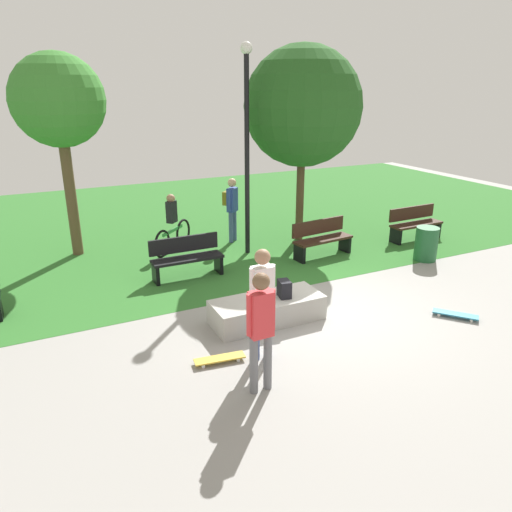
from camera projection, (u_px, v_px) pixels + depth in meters
The scene contains 17 objects.
ground_plane at pixel (320, 309), 9.27m from camera, with size 28.00×28.00×0.00m, color gray.
grass_lawn at pixel (193, 218), 15.65m from camera, with size 26.60×12.92×0.01m, color #2D6B28.
concrete_ledge at pixel (267, 310), 8.72m from camera, with size 2.05×0.81×0.45m, color #A8A59E.
backpack_on_ledge at pixel (284, 289), 8.65m from camera, with size 0.28×0.20×0.32m, color black.
skater_performing_trick at pixel (262, 295), 7.25m from camera, with size 0.43×0.24×1.82m.
skater_watching at pixel (261, 323), 6.45m from camera, with size 0.43×0.24×1.79m.
skateboard_by_ledge at pixel (220, 359), 7.46m from camera, with size 0.82×0.30×0.08m.
skateboard_spare at pixel (455, 314), 8.90m from camera, with size 0.66×0.74×0.08m.
park_bench_near_path at pixel (186, 256), 10.67m from camera, with size 1.60×0.48×0.91m.
park_bench_far_right at pixel (415, 223), 13.31m from camera, with size 1.61×0.52×0.91m.
park_bench_by_oak at pixel (322, 238), 12.00m from camera, with size 1.64×0.64×0.91m.
tree_tall_oak at pixel (58, 102), 11.04m from camera, with size 2.15×2.15×4.84m.
tree_slender_maple at pixel (303, 107), 12.27m from camera, with size 3.07×3.07×5.11m.
lamp_post at pixel (247, 134), 11.39m from camera, with size 0.28×0.28×5.02m.
trash_bin at pixel (426, 244), 11.74m from camera, with size 0.55×0.55×0.83m, color #1E592D.
pedestrian_with_backpack at pixel (232, 204), 12.94m from camera, with size 0.44×0.45×1.76m.
cyclist_on_bicycle at pixel (172, 227), 12.38m from camera, with size 1.35×1.30×1.52m.
Camera 1 is at (-4.78, -6.99, 4.09)m, focal length 33.54 mm.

